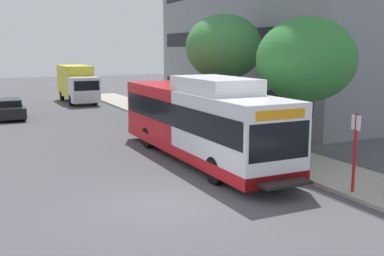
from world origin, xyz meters
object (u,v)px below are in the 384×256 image
bus_stop_sign_pole (355,147)px  street_tree_mid_block (224,47)px  street_tree_near_stop (306,60)px  parked_car_far_lane (9,109)px  transit_bus (199,121)px  box_truck_background (77,83)px

bus_stop_sign_pole → street_tree_mid_block: bearing=80.9°
street_tree_near_stop → street_tree_mid_block: size_ratio=0.91×
street_tree_mid_block → bus_stop_sign_pole: bearing=-99.1°
bus_stop_sign_pole → parked_car_far_lane: 24.64m
transit_bus → box_truck_background: bearing=90.2°
street_tree_near_stop → bus_stop_sign_pole: bearing=-110.7°
street_tree_mid_block → parked_car_far_lane: size_ratio=1.45×
street_tree_mid_block → street_tree_near_stop: bearing=-91.0°
bus_stop_sign_pole → street_tree_near_stop: size_ratio=0.44×
transit_bus → box_truck_background: transit_bus is taller
transit_bus → bus_stop_sign_pole: (2.29, -6.66, -0.05)m
transit_bus → bus_stop_sign_pole: 7.04m
bus_stop_sign_pole → box_truck_background: bearing=94.5°
box_truck_background → transit_bus: bearing=-89.8°
transit_bus → bus_stop_sign_pole: size_ratio=4.71×
street_tree_near_stop → street_tree_mid_block: street_tree_mid_block is taller
transit_bus → street_tree_near_stop: 5.20m
street_tree_near_stop → box_truck_background: street_tree_near_stop is taller
parked_car_far_lane → street_tree_mid_block: bearing=-46.3°
street_tree_near_stop → parked_car_far_lane: (-10.48, 18.29, -3.64)m
transit_bus → street_tree_near_stop: size_ratio=2.06×
street_tree_mid_block → parked_car_far_lane: street_tree_mid_block is taller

